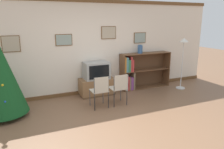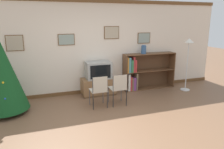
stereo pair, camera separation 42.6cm
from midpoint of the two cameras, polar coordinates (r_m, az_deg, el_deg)
name	(u,v)px [view 2 (the right image)]	position (r m, az deg, el deg)	size (l,w,h in m)	color
ground_plane	(117,127)	(4.62, 4.03, -13.50)	(24.00, 24.00, 0.00)	brown
wall_back	(88,48)	(6.38, -4.26, 7.00)	(8.60, 0.11, 2.70)	silver
christmas_tree	(1,73)	(5.43, -24.95, 0.26)	(1.09, 1.09, 1.93)	maroon
tv_console	(99,86)	(6.38, -1.63, -3.13)	(0.98, 0.49, 0.49)	brown
television	(98,70)	(6.25, -1.66, 1.14)	(0.71, 0.48, 0.48)	#9E9E99
folding_chair_left	(99,90)	(5.36, -1.11, -4.00)	(0.40, 0.40, 0.82)	#BCB29E
folding_chair_right	(119,88)	(5.53, 3.96, -3.44)	(0.40, 0.40, 0.82)	#BCB29E
bookshelf	(141,73)	(6.91, 9.23, 0.46)	(1.68, 0.36, 1.13)	brown
vase	(144,49)	(6.82, 10.07, 6.47)	(0.15, 0.15, 0.26)	#335684
standing_lamp	(188,51)	(7.03, 20.97, 5.77)	(0.28, 0.28, 1.60)	silver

